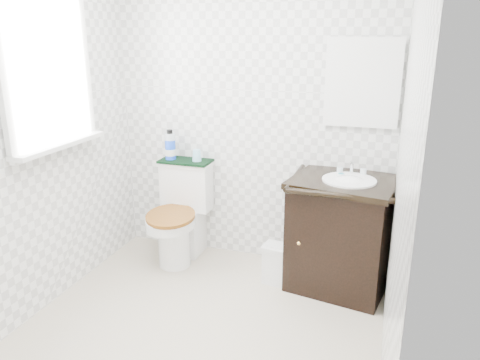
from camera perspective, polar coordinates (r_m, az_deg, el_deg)
The scene contains 14 objects.
floor at distance 3.04m, azimuth -5.59°, elevation -18.48°, with size 2.40×2.40×0.00m, color beige.
wall_back at distance 3.64m, azimuth 1.41°, elevation 8.26°, with size 2.40×2.40×0.00m, color white.
wall_front at distance 1.57m, azimuth -24.60°, elevation -5.92°, with size 2.40×2.40×0.00m, color white.
wall_left at distance 3.14m, azimuth -25.09°, elevation 5.15°, with size 2.40×2.40×0.00m, color white.
wall_right at distance 2.32m, azimuth 19.27°, elevation 1.93°, with size 2.40×2.40×0.00m, color white.
window at distance 3.26m, azimuth -22.51°, elevation 12.10°, with size 0.02×0.70×0.90m, color white.
mirror at distance 3.44m, azimuth 14.70°, elevation 11.37°, with size 0.50×0.02×0.60m, color silver.
toilet at distance 3.84m, azimuth -7.17°, elevation -4.62°, with size 0.47×0.66×0.79m.
vanity at distance 3.43m, azimuth 12.29°, elevation -6.10°, with size 0.80×0.71×0.92m.
trash_bin at distance 3.52m, azimuth 4.54°, elevation -10.14°, with size 0.23×0.19×0.30m.
towel at distance 3.81m, azimuth -6.65°, elevation 2.31°, with size 0.42×0.22×0.02m, color black.
mouthwash_bottle at distance 3.82m, azimuth -8.50°, elevation 4.15°, with size 0.08×0.08×0.24m.
cup at distance 3.75m, azimuth -5.29°, elevation 3.01°, with size 0.07×0.07×0.09m, color #8ECFE9.
soap_bar at distance 3.38m, azimuth 12.25°, elevation 0.71°, with size 0.06×0.04×0.02m, color #196D7C.
Camera 1 is at (1.02, -2.24, 1.78)m, focal length 35.00 mm.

